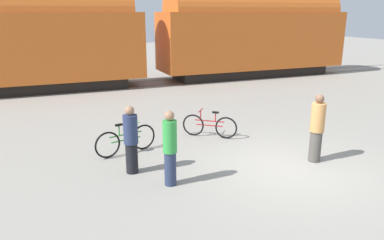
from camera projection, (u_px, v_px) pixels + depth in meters
name	position (u px, v px, depth m)	size (l,w,h in m)	color
ground_plane	(291.00, 168.00, 9.41)	(80.00, 80.00, 0.00)	gray
freight_train	(151.00, 33.00, 19.85)	(23.88, 2.82, 5.11)	black
rail_near	(156.00, 85.00, 19.95)	(35.88, 0.07, 0.01)	#4C4238
rail_far	(149.00, 81.00, 21.23)	(35.88, 0.07, 0.01)	#4C4238
bicycle_maroon	(209.00, 126.00, 11.64)	(1.40, 1.13, 0.86)	black
bicycle_green	(126.00, 140.00, 10.27)	(1.78, 0.57, 0.91)	black
person_in_navy	(131.00, 140.00, 8.92)	(0.34, 0.34, 1.67)	black
person_in_green	(170.00, 148.00, 8.26)	(0.32, 0.32, 1.73)	#283351
person_in_tan	(317.00, 129.00, 9.60)	(0.36, 0.36, 1.79)	#514C47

